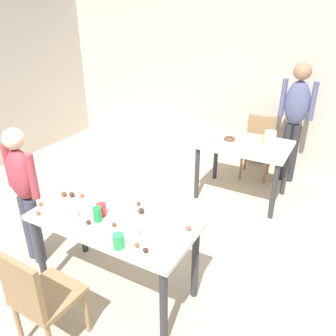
% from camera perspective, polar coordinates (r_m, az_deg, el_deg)
% --- Properties ---
extents(ground_plane, '(6.40, 6.40, 0.00)m').
position_cam_1_polar(ground_plane, '(3.32, -7.08, -18.26)').
color(ground_plane, tan).
extents(wall_back, '(6.40, 0.10, 2.60)m').
position_cam_1_polar(wall_back, '(5.39, 12.85, 14.40)').
color(wall_back, '#BCB2A3').
rests_on(wall_back, ground_plane).
extents(dining_table_near, '(1.35, 0.65, 0.75)m').
position_cam_1_polar(dining_table_near, '(2.85, -9.06, -10.10)').
color(dining_table_near, silver).
rests_on(dining_table_near, ground_plane).
extents(dining_table_far, '(1.09, 0.76, 0.75)m').
position_cam_1_polar(dining_table_far, '(4.37, 12.57, 2.79)').
color(dining_table_far, silver).
rests_on(dining_table_far, ground_plane).
extents(chair_near_table, '(0.42, 0.42, 0.87)m').
position_cam_1_polar(chair_near_table, '(2.65, -20.85, -19.29)').
color(chair_near_table, olive).
rests_on(chair_near_table, ground_plane).
extents(chair_far_table, '(0.44, 0.44, 0.87)m').
position_cam_1_polar(chair_far_table, '(5.09, 14.84, 4.08)').
color(chair_far_table, olive).
rests_on(chair_far_table, ground_plane).
extents(person_girl_near, '(0.46, 0.25, 1.37)m').
position_cam_1_polar(person_girl_near, '(3.34, -22.98, -2.96)').
color(person_girl_near, '#383D4C').
rests_on(person_girl_near, ground_plane).
extents(person_adult_far, '(0.45, 0.23, 1.65)m').
position_cam_1_polar(person_adult_far, '(4.89, 20.55, 8.69)').
color(person_adult_far, '#28282D').
rests_on(person_adult_far, ground_plane).
extents(mixing_bowl, '(0.22, 0.22, 0.08)m').
position_cam_1_polar(mixing_bowl, '(2.86, -17.00, -7.45)').
color(mixing_bowl, white).
rests_on(mixing_bowl, dining_table_near).
extents(soda_can, '(0.07, 0.07, 0.12)m').
position_cam_1_polar(soda_can, '(2.75, -11.73, -7.60)').
color(soda_can, '#198438').
rests_on(soda_can, dining_table_near).
extents(fork_near, '(0.17, 0.02, 0.01)m').
position_cam_1_polar(fork_near, '(2.72, 0.37, -8.80)').
color(fork_near, silver).
rests_on(fork_near, dining_table_near).
extents(cup_near_0, '(0.08, 0.08, 0.11)m').
position_cam_1_polar(cup_near_0, '(2.45, -8.26, -12.00)').
color(cup_near_0, green).
rests_on(cup_near_0, dining_table_near).
extents(cup_near_1, '(0.08, 0.08, 0.10)m').
position_cam_1_polar(cup_near_1, '(2.83, -11.06, -6.81)').
color(cup_near_1, red).
rests_on(cup_near_1, dining_table_near).
extents(cup_near_2, '(0.09, 0.09, 0.11)m').
position_cam_1_polar(cup_near_2, '(2.54, -5.82, -10.45)').
color(cup_near_2, white).
rests_on(cup_near_2, dining_table_near).
extents(cake_ball_0, '(0.04, 0.04, 0.04)m').
position_cam_1_polar(cake_ball_0, '(2.98, -20.86, -7.05)').
color(cake_ball_0, brown).
rests_on(cake_ball_0, dining_table_near).
extents(cake_ball_1, '(0.04, 0.04, 0.04)m').
position_cam_1_polar(cake_ball_1, '(2.47, -5.24, -12.67)').
color(cake_ball_1, brown).
rests_on(cake_ball_1, dining_table_near).
extents(cake_ball_2, '(0.04, 0.04, 0.04)m').
position_cam_1_polar(cake_ball_2, '(2.42, -3.78, -13.54)').
color(cake_ball_2, '#3D2319').
rests_on(cake_ball_2, dining_table_near).
extents(cake_ball_3, '(0.05, 0.05, 0.05)m').
position_cam_1_polar(cake_ball_3, '(3.18, -17.01, -4.18)').
color(cake_ball_3, brown).
rests_on(cake_ball_3, dining_table_near).
extents(cake_ball_4, '(0.04, 0.04, 0.04)m').
position_cam_1_polar(cake_ball_4, '(3.12, -14.22, -4.45)').
color(cake_ball_4, brown).
rests_on(cake_ball_4, dining_table_near).
extents(cake_ball_5, '(0.04, 0.04, 0.04)m').
position_cam_1_polar(cake_ball_5, '(2.62, 3.42, -10.00)').
color(cake_ball_5, brown).
rests_on(cake_ball_5, dining_table_near).
extents(cake_ball_6, '(0.05, 0.05, 0.05)m').
position_cam_1_polar(cake_ball_6, '(2.81, -4.50, -7.15)').
color(cake_ball_6, '#3D2319').
rests_on(cake_ball_6, dining_table_near).
extents(cake_ball_7, '(0.04, 0.04, 0.04)m').
position_cam_1_polar(cake_ball_7, '(2.69, -9.02, -9.31)').
color(cake_ball_7, brown).
rests_on(cake_ball_7, dining_table_near).
extents(cake_ball_8, '(0.04, 0.04, 0.04)m').
position_cam_1_polar(cake_ball_8, '(2.92, -4.98, -5.92)').
color(cake_ball_8, brown).
rests_on(cake_ball_8, dining_table_near).
extents(cake_ball_9, '(0.04, 0.04, 0.04)m').
position_cam_1_polar(cake_ball_9, '(3.10, -20.50, -5.69)').
color(cake_ball_9, brown).
rests_on(cake_ball_9, dining_table_near).
extents(cake_ball_10, '(0.04, 0.04, 0.04)m').
position_cam_1_polar(cake_ball_10, '(2.75, -13.15, -8.82)').
color(cake_ball_10, '#3D2319').
rests_on(cake_ball_10, dining_table_near).
extents(cake_ball_11, '(0.05, 0.05, 0.05)m').
position_cam_1_polar(cake_ball_11, '(3.15, -15.77, -4.30)').
color(cake_ball_11, '#3D2319').
rests_on(cake_ball_11, dining_table_near).
extents(pitcher_far, '(0.11, 0.11, 0.21)m').
position_cam_1_polar(pitcher_far, '(4.21, 16.50, 4.57)').
color(pitcher_far, white).
rests_on(pitcher_far, dining_table_far).
extents(cup_far_0, '(0.08, 0.08, 0.12)m').
position_cam_1_polar(cup_far_0, '(4.50, 17.12, 5.22)').
color(cup_far_0, white).
rests_on(cup_far_0, dining_table_far).
extents(cup_far_1, '(0.08, 0.08, 0.10)m').
position_cam_1_polar(cup_far_1, '(4.38, 15.93, 4.67)').
color(cup_far_1, yellow).
rests_on(cup_far_1, dining_table_far).
extents(donut_far_0, '(0.14, 0.14, 0.04)m').
position_cam_1_polar(donut_far_0, '(4.24, 18.40, 3.22)').
color(donut_far_0, white).
rests_on(donut_far_0, dining_table_far).
extents(donut_far_1, '(0.14, 0.14, 0.04)m').
position_cam_1_polar(donut_far_1, '(4.38, 10.25, 4.86)').
color(donut_far_1, brown).
rests_on(donut_far_1, dining_table_far).
extents(donut_far_2, '(0.14, 0.14, 0.04)m').
position_cam_1_polar(donut_far_2, '(4.16, 11.13, 3.66)').
color(donut_far_2, white).
rests_on(donut_far_2, dining_table_far).
extents(donut_far_3, '(0.13, 0.13, 0.04)m').
position_cam_1_polar(donut_far_3, '(4.34, 8.35, 4.82)').
color(donut_far_3, pink).
rests_on(donut_far_3, dining_table_far).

